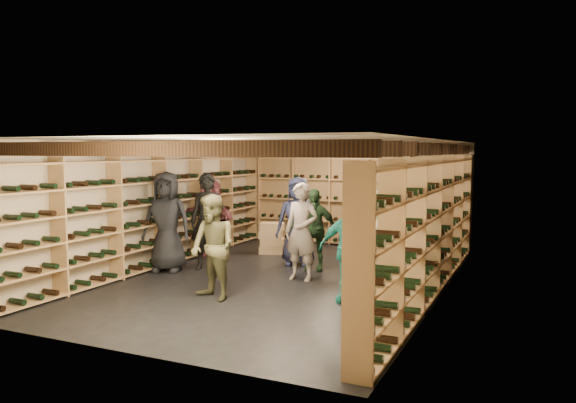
# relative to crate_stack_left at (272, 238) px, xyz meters

# --- Properties ---
(ground) EXTENTS (8.00, 8.00, 0.00)m
(ground) POSITION_rel_crate_stack_left_xyz_m (1.19, -2.06, -0.34)
(ground) COLOR black
(ground) RESTS_ON ground
(walls) EXTENTS (5.52, 8.02, 2.40)m
(walls) POSITION_rel_crate_stack_left_xyz_m (1.19, -2.06, 0.86)
(walls) COLOR #C6B29A
(walls) RESTS_ON ground
(ceiling) EXTENTS (5.50, 8.00, 0.01)m
(ceiling) POSITION_rel_crate_stack_left_xyz_m (1.19, -2.06, 2.06)
(ceiling) COLOR beige
(ceiling) RESTS_ON walls
(ceiling_joists) EXTENTS (5.40, 7.12, 0.18)m
(ceiling_joists) POSITION_rel_crate_stack_left_xyz_m (1.19, -2.06, 1.92)
(ceiling_joists) COLOR black
(ceiling_joists) RESTS_ON ground
(wine_rack_left) EXTENTS (0.32, 7.50, 2.15)m
(wine_rack_left) POSITION_rel_crate_stack_left_xyz_m (-1.38, -2.06, 0.74)
(wine_rack_left) COLOR tan
(wine_rack_left) RESTS_ON ground
(wine_rack_right) EXTENTS (0.32, 7.50, 2.15)m
(wine_rack_right) POSITION_rel_crate_stack_left_xyz_m (3.76, -2.06, 0.74)
(wine_rack_right) COLOR tan
(wine_rack_right) RESTS_ON ground
(wine_rack_back) EXTENTS (4.70, 0.30, 2.15)m
(wine_rack_back) POSITION_rel_crate_stack_left_xyz_m (1.19, 1.77, 0.73)
(wine_rack_back) COLOR tan
(wine_rack_back) RESTS_ON ground
(crate_stack_left) EXTENTS (0.58, 0.48, 0.68)m
(crate_stack_left) POSITION_rel_crate_stack_left_xyz_m (0.00, 0.00, 0.00)
(crate_stack_left) COLOR tan
(crate_stack_left) RESTS_ON ground
(crate_stack_right) EXTENTS (0.50, 0.34, 0.68)m
(crate_stack_right) POSITION_rel_crate_stack_left_xyz_m (2.33, -0.37, 0.00)
(crate_stack_right) COLOR tan
(crate_stack_right) RESTS_ON ground
(crate_loose) EXTENTS (0.58, 0.48, 0.17)m
(crate_loose) POSITION_rel_crate_stack_left_xyz_m (1.96, 0.81, -0.25)
(crate_loose) COLOR tan
(crate_loose) RESTS_ON ground
(person_0) EXTENTS (1.03, 0.81, 1.86)m
(person_0) POSITION_rel_crate_stack_left_xyz_m (-0.99, -2.39, 0.59)
(person_0) COLOR black
(person_0) RESTS_ON ground
(person_1) EXTENTS (0.75, 0.58, 1.82)m
(person_1) POSITION_rel_crate_stack_left_xyz_m (-0.37, -1.97, 0.57)
(person_1) COLOR black
(person_1) RESTS_ON ground
(person_2) EXTENTS (0.94, 0.84, 1.59)m
(person_2) POSITION_rel_crate_stack_left_xyz_m (0.86, -3.74, 0.46)
(person_2) COLOR brown
(person_2) RESTS_ON ground
(person_3) EXTENTS (1.16, 0.83, 1.62)m
(person_3) POSITION_rel_crate_stack_left_xyz_m (2.99, -2.24, 0.47)
(person_3) COLOR beige
(person_3) RESTS_ON ground
(person_4) EXTENTS (0.93, 0.42, 1.56)m
(person_4) POSITION_rel_crate_stack_left_xyz_m (2.74, -3.01, 0.44)
(person_4) COLOR teal
(person_4) RESTS_ON ground
(person_5) EXTENTS (1.62, 0.88, 1.67)m
(person_5) POSITION_rel_crate_stack_left_xyz_m (-0.96, -0.95, 0.49)
(person_5) COLOR brown
(person_5) RESTS_ON ground
(person_6) EXTENTS (0.95, 0.74, 1.73)m
(person_6) POSITION_rel_crate_stack_left_xyz_m (1.00, -0.87, 0.52)
(person_6) COLOR #1E2340
(person_6) RESTS_ON ground
(person_7) EXTENTS (0.64, 0.45, 1.69)m
(person_7) POSITION_rel_crate_stack_left_xyz_m (1.56, -2.01, 0.50)
(person_7) COLOR gray
(person_7) RESTS_ON ground
(person_8) EXTENTS (0.81, 0.67, 1.52)m
(person_8) POSITION_rel_crate_stack_left_xyz_m (3.37, -1.77, 0.42)
(person_8) COLOR #431816
(person_8) RESTS_ON ground
(person_10) EXTENTS (0.97, 0.60, 1.54)m
(person_10) POSITION_rel_crate_stack_left_xyz_m (1.45, -1.18, 0.43)
(person_10) COLOR #244425
(person_10) RESTS_ON ground
(person_12) EXTENTS (0.91, 0.67, 1.70)m
(person_12) POSITION_rel_crate_stack_left_xyz_m (2.24, -0.76, 0.51)
(person_12) COLOR #313236
(person_12) RESTS_ON ground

